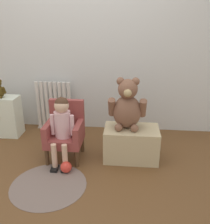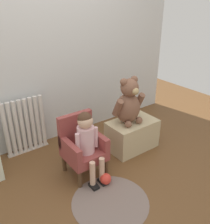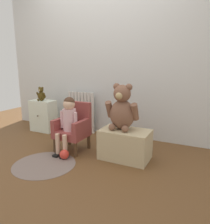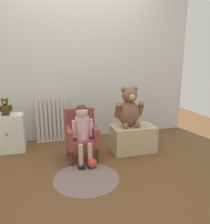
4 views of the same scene
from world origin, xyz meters
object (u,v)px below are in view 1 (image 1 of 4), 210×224
large_teddy_bear (127,106)px  small_dresser (4,116)px  toy_ball (66,167)px  low_bench (131,143)px  child_figure (62,121)px  child_armchair (65,131)px  floor_rug (49,185)px  radiator (54,106)px

large_teddy_bear → small_dresser: bearing=165.6°
large_teddy_bear → toy_ball: (-0.60, -0.36, -0.54)m
low_bench → toy_ball: (-0.65, -0.34, -0.12)m
small_dresser → low_bench: 1.71m
child_figure → toy_ball: (0.07, -0.21, -0.41)m
child_armchair → large_teddy_bear: bearing=4.4°
child_figure → large_teddy_bear: (0.66, 0.16, 0.13)m
toy_ball → small_dresser: bearing=142.3°
small_dresser → toy_ball: small_dresser is taller
child_figure → floor_rug: size_ratio=1.01×
child_armchair → child_figure: bearing=-90.0°
child_figure → large_teddy_bear: bearing=13.3°
small_dresser → low_bench: size_ratio=0.90×
small_dresser → toy_ball: 1.28m
small_dresser → child_armchair: size_ratio=0.83×
floor_rug → child_figure: bearing=84.4°
small_dresser → low_bench: (1.65, -0.43, -0.08)m
child_figure → floor_rug: 0.64m
small_dresser → large_teddy_bear: 1.68m
child_armchair → large_teddy_bear: size_ratio=1.15×
toy_ball → radiator: bearing=111.5°
radiator → toy_ball: radiator is taller
child_armchair → toy_ball: size_ratio=5.48×
child_armchair → low_bench: child_armchair is taller
large_teddy_bear → child_armchair: bearing=-175.6°
child_armchair → small_dresser: bearing=153.7°
floor_rug → toy_ball: size_ratio=6.18×
child_figure → large_teddy_bear: size_ratio=1.31×
low_bench → floor_rug: 0.97m
child_armchair → low_bench: (0.72, 0.03, -0.13)m
toy_ball → large_teddy_bear: bearing=31.5°
floor_rug → toy_ball: 0.26m
child_figure → toy_ball: bearing=-71.7°
low_bench → toy_ball: 0.75m
radiator → small_dresser: radiator is taller
low_bench → large_teddy_bear: size_ratio=1.07×
small_dresser → large_teddy_bear: size_ratio=0.96×
radiator → large_teddy_bear: 1.23m
radiator → floor_rug: radiator is taller
large_teddy_bear → floor_rug: (-0.71, -0.59, -0.60)m
child_armchair → toy_ball: child_armchair is taller
low_bench → radiator: bearing=147.0°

